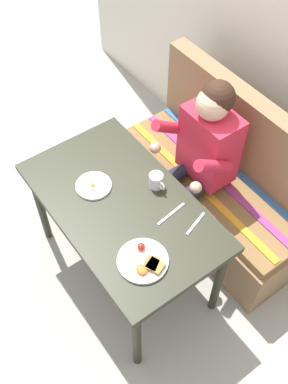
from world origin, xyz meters
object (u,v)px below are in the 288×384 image
object	(u,v)px
person	(200,152)
plate_breakfast	(144,261)
knife	(171,214)
table	(122,212)
couch	(217,186)
coffee_mug	(156,181)
fork	(195,223)
plate_eggs	(94,186)

from	to	relation	value
person	plate_breakfast	xyz separation A→B (m)	(0.41, -0.71, 0.00)
plate_breakfast	knife	world-z (taller)	plate_breakfast
table	couch	world-z (taller)	couch
table	coffee_mug	bearing A→B (deg)	87.35
plate_breakfast	knife	distance (m)	0.33
coffee_mug	person	bearing A→B (deg)	97.76
knife	couch	bearing A→B (deg)	102.60
couch	fork	distance (m)	0.74
knife	table	bearing A→B (deg)	-148.23
coffee_mug	plate_eggs	bearing A→B (deg)	-125.07
plate_eggs	coffee_mug	xyz separation A→B (m)	(0.20, 0.29, 0.04)
table	fork	world-z (taller)	fork
couch	knife	bearing A→B (deg)	-70.06
coffee_mug	plate_breakfast	bearing A→B (deg)	-43.79
plate_eggs	knife	world-z (taller)	plate_eggs
table	plate_breakfast	bearing A→B (deg)	-17.46
plate_eggs	coffee_mug	bearing A→B (deg)	54.93
plate_breakfast	fork	world-z (taller)	plate_breakfast
plate_breakfast	coffee_mug	size ratio (longest dim) A/B	2.19
knife	fork	bearing A→B (deg)	20.50
person	coffee_mug	xyz separation A→B (m)	(0.05, -0.36, 0.04)
table	knife	bearing A→B (deg)	39.12
person	knife	world-z (taller)	person
couch	coffee_mug	xyz separation A→B (m)	(0.01, -0.54, 0.45)
couch	knife	size ratio (longest dim) A/B	7.20
person	fork	xyz separation A→B (m)	(0.38, -0.35, -0.01)
table	plate_eggs	size ratio (longest dim) A/B	5.90
couch	fork	world-z (taller)	couch
table	person	size ratio (longest dim) A/B	0.99
couch	person	distance (m)	0.45
fork	knife	world-z (taller)	same
table	fork	bearing A→B (deg)	35.30
person	plate_breakfast	distance (m)	0.81
table	couch	bearing A→B (deg)	90.00
couch	plate_eggs	size ratio (longest dim) A/B	7.08
table	person	world-z (taller)	person
knife	plate_eggs	bearing A→B (deg)	-157.23
plate_eggs	knife	distance (m)	0.47
plate_breakfast	fork	xyz separation A→B (m)	(-0.03, 0.36, -0.01)
person	plate_eggs	distance (m)	0.67
plate_eggs	coffee_mug	size ratio (longest dim) A/B	1.72
knife	person	bearing A→B (deg)	114.01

